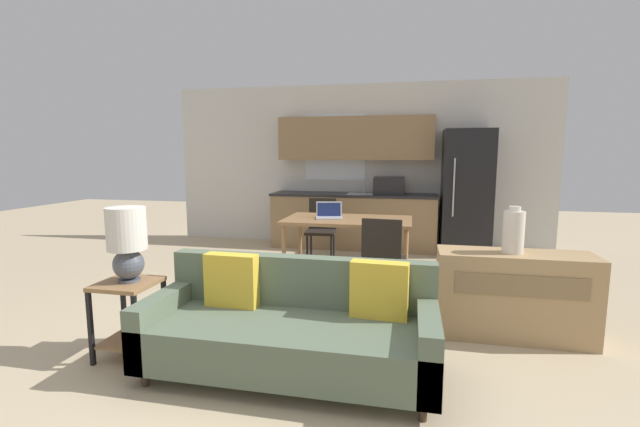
# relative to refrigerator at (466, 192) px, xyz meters

# --- Properties ---
(ground_plane) EXTENTS (20.00, 20.00, 0.00)m
(ground_plane) POSITION_rel_refrigerator_xyz_m (-1.76, -4.25, -0.96)
(ground_plane) COLOR tan
(wall_back) EXTENTS (6.40, 0.07, 2.70)m
(wall_back) POSITION_rel_refrigerator_xyz_m (-1.77, 0.38, 0.40)
(wall_back) COLOR silver
(wall_back) RESTS_ON ground_plane
(kitchen_counter) EXTENTS (2.70, 0.65, 2.15)m
(kitchen_counter) POSITION_rel_refrigerator_xyz_m (-1.75, 0.08, -0.11)
(kitchen_counter) COLOR #8E704C
(kitchen_counter) RESTS_ON ground_plane
(refrigerator) EXTENTS (0.73, 0.70, 1.92)m
(refrigerator) POSITION_rel_refrigerator_xyz_m (0.00, 0.00, 0.00)
(refrigerator) COLOR black
(refrigerator) RESTS_ON ground_plane
(dining_table) EXTENTS (1.54, 0.88, 0.76)m
(dining_table) POSITION_rel_refrigerator_xyz_m (-1.58, -1.77, -0.27)
(dining_table) COLOR olive
(dining_table) RESTS_ON ground_plane
(couch) EXTENTS (2.01, 0.80, 0.80)m
(couch) POSITION_rel_refrigerator_xyz_m (-1.63, -4.12, -0.64)
(couch) COLOR #3D2D1E
(couch) RESTS_ON ground_plane
(side_table) EXTENTS (0.41, 0.41, 0.59)m
(side_table) POSITION_rel_refrigerator_xyz_m (-2.90, -4.17, -0.57)
(side_table) COLOR olive
(side_table) RESTS_ON ground_plane
(table_lamp) EXTENTS (0.29, 0.29, 0.56)m
(table_lamp) POSITION_rel_refrigerator_xyz_m (-2.89, -4.16, -0.05)
(table_lamp) COLOR #4C515B
(table_lamp) RESTS_ON side_table
(credenza) EXTENTS (1.25, 0.43, 0.73)m
(credenza) POSITION_rel_refrigerator_xyz_m (0.04, -3.18, -0.59)
(credenza) COLOR tan
(credenza) RESTS_ON ground_plane
(vase) EXTENTS (0.17, 0.17, 0.39)m
(vase) POSITION_rel_refrigerator_xyz_m (0.01, -3.18, -0.05)
(vase) COLOR beige
(vase) RESTS_ON credenza
(dining_chair_near_right) EXTENTS (0.46, 0.46, 0.91)m
(dining_chair_near_right) POSITION_rel_refrigerator_xyz_m (-1.10, -2.58, -0.45)
(dining_chair_near_right) COLOR black
(dining_chair_near_right) RESTS_ON ground_plane
(dining_chair_far_left) EXTENTS (0.45, 0.45, 0.91)m
(dining_chair_far_left) POSITION_rel_refrigerator_xyz_m (-2.08, -0.97, -0.45)
(dining_chair_far_left) COLOR black
(dining_chair_far_left) RESTS_ON ground_plane
(laptop) EXTENTS (0.37, 0.32, 0.20)m
(laptop) POSITION_rel_refrigerator_xyz_m (-1.82, -1.77, -0.15)
(laptop) COLOR #B7BABC
(laptop) RESTS_ON dining_table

